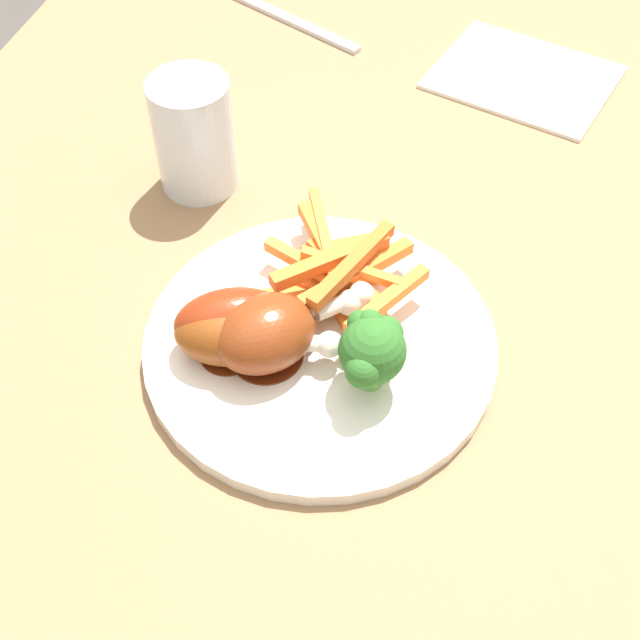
{
  "coord_description": "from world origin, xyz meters",
  "views": [
    {
      "loc": [
        0.44,
        0.11,
        1.21
      ],
      "look_at": [
        0.08,
        0.02,
        0.76
      ],
      "focal_mm": 46.33,
      "sensor_mm": 36.0,
      "label": 1
    }
  ],
  "objects_px": {
    "water_glass": "(194,135)",
    "broccoli_floret_front": "(372,349)",
    "chicken_drumstick_near": "(270,332)",
    "carrot_fries_pile": "(339,272)",
    "fork": "(290,20)",
    "dining_table": "(323,354)",
    "dinner_plate": "(320,343)",
    "chicken_drumstick_far": "(233,336)",
    "chicken_drumstick_extra": "(238,319)"
  },
  "relations": [
    {
      "from": "carrot_fries_pile",
      "to": "fork",
      "type": "relative_size",
      "value": 0.72
    },
    {
      "from": "chicken_drumstick_extra",
      "to": "dinner_plate",
      "type": "bearing_deg",
      "value": 105.92
    },
    {
      "from": "dinner_plate",
      "to": "chicken_drumstick_extra",
      "type": "distance_m",
      "value": 0.06
    },
    {
      "from": "dining_table",
      "to": "fork",
      "type": "xyz_separation_m",
      "value": [
        -0.35,
        -0.13,
        0.11
      ]
    },
    {
      "from": "fork",
      "to": "water_glass",
      "type": "height_order",
      "value": "water_glass"
    },
    {
      "from": "dining_table",
      "to": "carrot_fries_pile",
      "type": "xyz_separation_m",
      "value": [
        0.03,
        0.02,
        0.14
      ]
    },
    {
      "from": "carrot_fries_pile",
      "to": "fork",
      "type": "height_order",
      "value": "carrot_fries_pile"
    },
    {
      "from": "chicken_drumstick_extra",
      "to": "fork",
      "type": "xyz_separation_m",
      "value": [
        -0.45,
        -0.09,
        -0.03
      ]
    },
    {
      "from": "broccoli_floret_front",
      "to": "fork",
      "type": "bearing_deg",
      "value": -157.72
    },
    {
      "from": "dining_table",
      "to": "chicken_drumstick_extra",
      "type": "height_order",
      "value": "chicken_drumstick_extra"
    },
    {
      "from": "dining_table",
      "to": "chicken_drumstick_near",
      "type": "height_order",
      "value": "chicken_drumstick_near"
    },
    {
      "from": "dining_table",
      "to": "broccoli_floret_front",
      "type": "distance_m",
      "value": 0.2
    },
    {
      "from": "dining_table",
      "to": "carrot_fries_pile",
      "type": "relative_size",
      "value": 7.33
    },
    {
      "from": "dining_table",
      "to": "chicken_drumstick_extra",
      "type": "relative_size",
      "value": 7.57
    },
    {
      "from": "chicken_drumstick_near",
      "to": "chicken_drumstick_far",
      "type": "xyz_separation_m",
      "value": [
        0.01,
        -0.02,
        -0.0
      ]
    },
    {
      "from": "fork",
      "to": "chicken_drumstick_extra",
      "type": "bearing_deg",
      "value": -52.88
    },
    {
      "from": "water_glass",
      "to": "dining_table",
      "type": "bearing_deg",
      "value": 59.8
    },
    {
      "from": "broccoli_floret_front",
      "to": "chicken_drumstick_near",
      "type": "relative_size",
      "value": 0.53
    },
    {
      "from": "dinner_plate",
      "to": "chicken_drumstick_near",
      "type": "relative_size",
      "value": 2.27
    },
    {
      "from": "dinner_plate",
      "to": "water_glass",
      "type": "xyz_separation_m",
      "value": [
        -0.15,
        -0.15,
        0.04
      ]
    },
    {
      "from": "dining_table",
      "to": "chicken_drumstick_extra",
      "type": "bearing_deg",
      "value": -22.56
    },
    {
      "from": "fork",
      "to": "water_glass",
      "type": "distance_m",
      "value": 0.28
    },
    {
      "from": "broccoli_floret_front",
      "to": "dining_table",
      "type": "bearing_deg",
      "value": -150.48
    },
    {
      "from": "fork",
      "to": "water_glass",
      "type": "xyz_separation_m",
      "value": [
        0.28,
        -0.0,
        0.05
      ]
    },
    {
      "from": "fork",
      "to": "chicken_drumstick_near",
      "type": "bearing_deg",
      "value": -49.97
    },
    {
      "from": "broccoli_floret_front",
      "to": "water_glass",
      "type": "relative_size",
      "value": 0.6
    },
    {
      "from": "chicken_drumstick_near",
      "to": "chicken_drumstick_far",
      "type": "bearing_deg",
      "value": -73.73
    },
    {
      "from": "chicken_drumstick_far",
      "to": "fork",
      "type": "height_order",
      "value": "chicken_drumstick_far"
    },
    {
      "from": "chicken_drumstick_extra",
      "to": "water_glass",
      "type": "bearing_deg",
      "value": -151.35
    },
    {
      "from": "broccoli_floret_front",
      "to": "carrot_fries_pile",
      "type": "relative_size",
      "value": 0.44
    },
    {
      "from": "dinner_plate",
      "to": "carrot_fries_pile",
      "type": "bearing_deg",
      "value": 178.11
    },
    {
      "from": "carrot_fries_pile",
      "to": "water_glass",
      "type": "xyz_separation_m",
      "value": [
        -0.11,
        -0.15,
        0.02
      ]
    },
    {
      "from": "water_glass",
      "to": "dinner_plate",
      "type": "bearing_deg",
      "value": 43.94
    },
    {
      "from": "chicken_drumstick_near",
      "to": "broccoli_floret_front",
      "type": "bearing_deg",
      "value": 85.49
    },
    {
      "from": "carrot_fries_pile",
      "to": "chicken_drumstick_far",
      "type": "xyz_separation_m",
      "value": [
        0.08,
        -0.06,
        0.0
      ]
    },
    {
      "from": "broccoli_floret_front",
      "to": "chicken_drumstick_far",
      "type": "distance_m",
      "value": 0.1
    },
    {
      "from": "carrot_fries_pile",
      "to": "chicken_drumstick_extra",
      "type": "bearing_deg",
      "value": -41.45
    },
    {
      "from": "carrot_fries_pile",
      "to": "chicken_drumstick_far",
      "type": "bearing_deg",
      "value": -35.69
    },
    {
      "from": "broccoli_floret_front",
      "to": "chicken_drumstick_near",
      "type": "bearing_deg",
      "value": -94.51
    },
    {
      "from": "dining_table",
      "to": "chicken_drumstick_extra",
      "type": "xyz_separation_m",
      "value": [
        0.09,
        -0.04,
        0.14
      ]
    },
    {
      "from": "chicken_drumstick_near",
      "to": "water_glass",
      "type": "xyz_separation_m",
      "value": [
        -0.18,
        -0.12,
        0.01
      ]
    },
    {
      "from": "water_glass",
      "to": "broccoli_floret_front",
      "type": "bearing_deg",
      "value": 46.39
    },
    {
      "from": "dinner_plate",
      "to": "chicken_drumstick_far",
      "type": "xyz_separation_m",
      "value": [
        0.03,
        -0.06,
        0.03
      ]
    },
    {
      "from": "dinner_plate",
      "to": "broccoli_floret_front",
      "type": "relative_size",
      "value": 4.28
    },
    {
      "from": "broccoli_floret_front",
      "to": "carrot_fries_pile",
      "type": "xyz_separation_m",
      "value": [
        -0.08,
        -0.04,
        -0.02
      ]
    },
    {
      "from": "chicken_drumstick_extra",
      "to": "water_glass",
      "type": "relative_size",
      "value": 1.32
    },
    {
      "from": "chicken_drumstick_near",
      "to": "carrot_fries_pile",
      "type": "bearing_deg",
      "value": 156.03
    },
    {
      "from": "dinner_plate",
      "to": "chicken_drumstick_far",
      "type": "distance_m",
      "value": 0.07
    },
    {
      "from": "carrot_fries_pile",
      "to": "chicken_drumstick_near",
      "type": "bearing_deg",
      "value": -23.97
    },
    {
      "from": "dining_table",
      "to": "chicken_drumstick_far",
      "type": "height_order",
      "value": "chicken_drumstick_far"
    }
  ]
}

